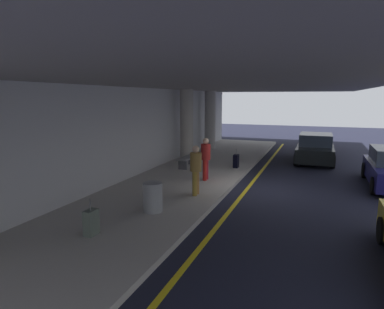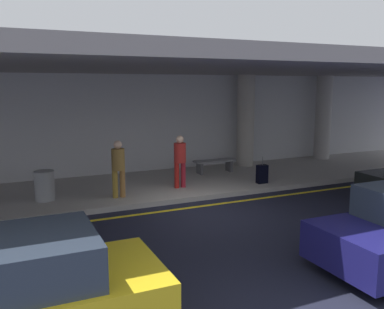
% 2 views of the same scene
% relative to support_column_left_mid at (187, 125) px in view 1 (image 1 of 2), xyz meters
% --- Properties ---
extents(ground_plane, '(60.00, 60.00, 0.00)m').
position_rel_support_column_left_mid_xyz_m(ground_plane, '(-4.00, -4.56, -1.97)').
color(ground_plane, black).
extents(sidewalk, '(26.00, 4.20, 0.15)m').
position_rel_support_column_left_mid_xyz_m(sidewalk, '(-4.00, -1.46, -1.90)').
color(sidewalk, '#AAA6A0').
rests_on(sidewalk, ground).
extents(lane_stripe_yellow, '(26.00, 0.14, 0.01)m').
position_rel_support_column_left_mid_xyz_m(lane_stripe_yellow, '(-4.00, -4.07, -1.97)').
color(lane_stripe_yellow, yellow).
rests_on(lane_stripe_yellow, ground).
extents(support_column_left_mid, '(0.69, 0.69, 3.65)m').
position_rel_support_column_left_mid_xyz_m(support_column_left_mid, '(0.00, 0.00, 0.00)').
color(support_column_left_mid, '#AAA39A').
rests_on(support_column_left_mid, sidewalk).
extents(support_column_center, '(0.69, 0.69, 3.65)m').
position_rel_support_column_left_mid_xyz_m(support_column_center, '(4.00, 0.00, 0.00)').
color(support_column_center, '#A6A2A0').
rests_on(support_column_center, sidewalk).
extents(ceiling_overhang, '(28.00, 13.20, 0.30)m').
position_rel_support_column_left_mid_xyz_m(ceiling_overhang, '(-4.00, -1.96, 1.97)').
color(ceiling_overhang, gray).
rests_on(ceiling_overhang, support_column_far_left).
extents(terminal_back_wall, '(26.00, 0.30, 3.80)m').
position_rel_support_column_left_mid_xyz_m(terminal_back_wall, '(-4.00, 0.79, -0.07)').
color(terminal_back_wall, '#B9B9BE').
rests_on(terminal_back_wall, ground).
extents(car_black, '(4.10, 1.92, 1.50)m').
position_rel_support_column_left_mid_xyz_m(car_black, '(2.48, -6.34, -1.26)').
color(car_black, black).
rests_on(car_black, ground).
extents(traveler_with_luggage, '(0.38, 0.38, 1.68)m').
position_rel_support_column_left_mid_xyz_m(traveler_with_luggage, '(-5.95, -2.70, -0.86)').
color(traveler_with_luggage, olive).
rests_on(traveler_with_luggage, sidewalk).
extents(person_waiting_for_ride, '(0.38, 0.38, 1.68)m').
position_rel_support_column_left_mid_xyz_m(person_waiting_for_ride, '(-3.86, -2.35, -0.86)').
color(person_waiting_for_ride, '#AB1B17').
rests_on(person_waiting_for_ride, sidewalk).
extents(suitcase_upright_primary, '(0.36, 0.22, 0.90)m').
position_rel_support_column_left_mid_xyz_m(suitcase_upright_primary, '(-1.13, -2.93, -1.51)').
color(suitcase_upright_primary, black).
rests_on(suitcase_upright_primary, sidewalk).
extents(suitcase_upright_secondary, '(0.36, 0.22, 0.90)m').
position_rel_support_column_left_mid_xyz_m(suitcase_upright_secondary, '(-9.96, -1.52, -1.51)').
color(suitcase_upright_secondary, '#546055').
rests_on(suitcase_upright_secondary, sidewalk).
extents(bench_metal, '(1.60, 0.50, 0.48)m').
position_rel_support_column_left_mid_xyz_m(bench_metal, '(-1.78, -0.76, -1.47)').
color(bench_metal, slate).
rests_on(bench_metal, sidewalk).
extents(trash_bin_steel, '(0.56, 0.56, 0.85)m').
position_rel_support_column_left_mid_xyz_m(trash_bin_steel, '(-7.95, -2.12, -1.40)').
color(trash_bin_steel, gray).
rests_on(trash_bin_steel, sidewalk).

